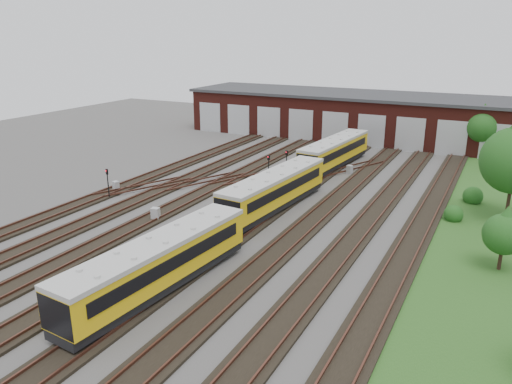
% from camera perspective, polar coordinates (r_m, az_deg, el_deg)
% --- Properties ---
extents(ground, '(120.00, 120.00, 0.00)m').
position_cam_1_polar(ground, '(39.11, -4.40, -4.31)').
color(ground, '#44423F').
rests_on(ground, ground).
extents(track_network, '(30.40, 70.00, 0.33)m').
position_cam_1_polar(track_network, '(39.61, -4.17, -3.84)').
color(track_network, black).
rests_on(track_network, ground).
extents(maintenance_shed, '(51.00, 12.50, 6.35)m').
position_cam_1_polar(maintenance_shed, '(74.19, 11.99, 8.53)').
color(maintenance_shed, '#501914').
rests_on(maintenance_shed, ground).
extents(grass_verge, '(8.00, 55.00, 0.05)m').
position_cam_1_polar(grass_verge, '(43.33, 25.30, -3.76)').
color(grass_verge, '#1F4918').
rests_on(grass_verge, ground).
extents(metro_train, '(3.74, 46.27, 2.92)m').
position_cam_1_polar(metro_train, '(42.70, 2.14, 0.26)').
color(metro_train, black).
rests_on(metro_train, ground).
extents(signal_mast_0, '(0.29, 0.28, 2.84)m').
position_cam_1_polar(signal_mast_0, '(47.51, -16.59, 1.35)').
color(signal_mast_0, black).
rests_on(signal_mast_0, ground).
extents(signal_mast_1, '(0.27, 0.26, 3.06)m').
position_cam_1_polar(signal_mast_1, '(51.77, 3.51, 3.54)').
color(signal_mast_1, black).
rests_on(signal_mast_1, ground).
extents(signal_mast_2, '(0.28, 0.27, 2.89)m').
position_cam_1_polar(signal_mast_2, '(50.44, 1.45, 3.08)').
color(signal_mast_2, black).
rests_on(signal_mast_2, ground).
extents(signal_mast_3, '(0.30, 0.28, 3.24)m').
position_cam_1_polar(signal_mast_3, '(51.73, 6.38, 3.60)').
color(signal_mast_3, black).
rests_on(signal_mast_3, ground).
extents(relay_cabinet_0, '(0.69, 0.63, 0.95)m').
position_cam_1_polar(relay_cabinet_0, '(50.13, -15.72, 0.66)').
color(relay_cabinet_0, '#A8AAAD').
rests_on(relay_cabinet_0, ground).
extents(relay_cabinet_1, '(0.61, 0.51, 0.98)m').
position_cam_1_polar(relay_cabinet_1, '(48.43, -0.59, 0.77)').
color(relay_cabinet_1, '#A8AAAD').
rests_on(relay_cabinet_1, ground).
extents(relay_cabinet_2, '(0.74, 0.66, 1.07)m').
position_cam_1_polar(relay_cabinet_2, '(41.52, -11.41, -2.49)').
color(relay_cabinet_2, '#A8AAAD').
rests_on(relay_cabinet_2, ground).
extents(relay_cabinet_3, '(0.71, 0.62, 1.08)m').
position_cam_1_polar(relay_cabinet_3, '(62.56, 6.87, 4.62)').
color(relay_cabinet_3, '#A8AAAD').
rests_on(relay_cabinet_3, ground).
extents(relay_cabinet_4, '(0.69, 0.63, 0.93)m').
position_cam_1_polar(relay_cabinet_4, '(55.10, 10.65, 2.55)').
color(relay_cabinet_4, '#A8AAAD').
rests_on(relay_cabinet_4, ground).
extents(tree_0, '(3.99, 3.99, 6.61)m').
position_cam_1_polar(tree_0, '(66.66, 24.50, 7.22)').
color(tree_0, black).
rests_on(tree_0, ground).
extents(tree_3, '(2.65, 2.65, 4.39)m').
position_cam_1_polar(tree_3, '(35.23, 26.58, -3.86)').
color(tree_3, black).
rests_on(tree_3, ground).
extents(bush_0, '(1.54, 1.54, 1.54)m').
position_cam_1_polar(bush_0, '(43.65, 21.67, -2.09)').
color(bush_0, '#1B4513').
rests_on(bush_0, ground).
extents(bush_1, '(1.75, 1.75, 1.75)m').
position_cam_1_polar(bush_1, '(48.85, 23.58, -0.15)').
color(bush_1, '#1B4513').
rests_on(bush_1, ground).
extents(bush_2, '(1.36, 1.36, 1.36)m').
position_cam_1_polar(bush_2, '(65.80, 26.98, 3.57)').
color(bush_2, '#1B4513').
rests_on(bush_2, ground).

